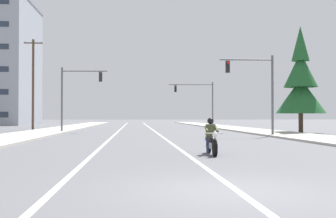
# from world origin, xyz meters

# --- Properties ---
(ground_plane) EXTENTS (400.00, 400.00, 0.00)m
(ground_plane) POSITION_xyz_m (0.00, 0.00, 0.00)
(ground_plane) COLOR #5B5B60
(lane_stripe_center) EXTENTS (0.16, 100.00, 0.01)m
(lane_stripe_center) POSITION_xyz_m (0.20, 45.00, 0.00)
(lane_stripe_center) COLOR beige
(lane_stripe_center) RESTS_ON ground
(lane_stripe_left) EXTENTS (0.16, 100.00, 0.01)m
(lane_stripe_left) POSITION_xyz_m (-3.51, 45.00, 0.00)
(lane_stripe_left) COLOR beige
(lane_stripe_left) RESTS_ON ground
(sidewalk_kerb_right) EXTENTS (4.40, 110.00, 0.14)m
(sidewalk_kerb_right) POSITION_xyz_m (10.25, 40.00, 0.07)
(sidewalk_kerb_right) COLOR #ADA89E
(sidewalk_kerb_right) RESTS_ON ground
(sidewalk_kerb_left) EXTENTS (4.40, 110.00, 0.14)m
(sidewalk_kerb_left) POSITION_xyz_m (-10.25, 40.00, 0.07)
(sidewalk_kerb_left) COLOR #ADA89E
(sidewalk_kerb_left) RESTS_ON ground
(motorcycle_with_rider) EXTENTS (0.70, 2.19, 1.46)m
(motorcycle_with_rider) POSITION_xyz_m (1.16, 7.98, 0.59)
(motorcycle_with_rider) COLOR black
(motorcycle_with_rider) RESTS_ON ground
(traffic_signal_near_right) EXTENTS (4.16, 0.37, 6.20)m
(traffic_signal_near_right) POSITION_xyz_m (7.52, 22.98, 4.05)
(traffic_signal_near_right) COLOR #56565B
(traffic_signal_near_right) RESTS_ON ground
(traffic_signal_near_left) EXTENTS (4.41, 0.42, 6.20)m
(traffic_signal_near_left) POSITION_xyz_m (-7.54, 32.20, 4.07)
(traffic_signal_near_left) COLOR #56565B
(traffic_signal_near_left) RESTS_ON ground
(traffic_signal_mid_right) EXTENTS (6.05, 0.45, 6.20)m
(traffic_signal_mid_right) POSITION_xyz_m (6.97, 48.11, 4.17)
(traffic_signal_mid_right) COLOR #56565B
(traffic_signal_mid_right) RESTS_ON ground
(utility_pole_left_near) EXTENTS (2.05, 0.26, 10.06)m
(utility_pole_left_near) POSITION_xyz_m (-13.06, 38.96, 5.23)
(utility_pole_left_near) COLOR #4C3828
(utility_pole_left_near) RESTS_ON ground
(conifer_tree_right_verge_near) EXTENTS (4.39, 4.39, 9.67)m
(conifer_tree_right_verge_near) POSITION_xyz_m (13.02, 28.16, 4.43)
(conifer_tree_right_verge_near) COLOR #4C3828
(conifer_tree_right_verge_near) RESTS_ON ground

